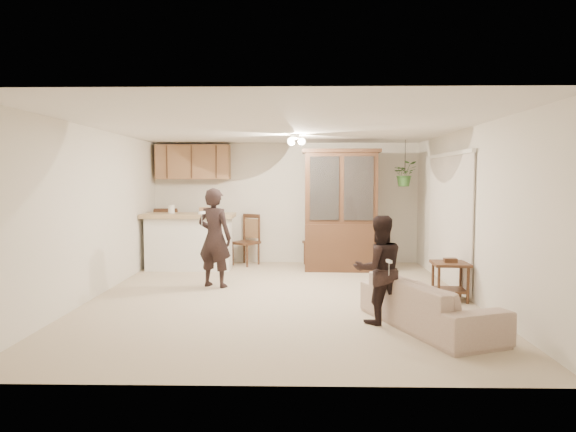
{
  "coord_description": "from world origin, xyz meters",
  "views": [
    {
      "loc": [
        0.26,
        -7.47,
        1.75
      ],
      "look_at": [
        0.1,
        0.4,
        1.18
      ],
      "focal_mm": 32.0,
      "sensor_mm": 36.0,
      "label": 1
    }
  ],
  "objects_px": {
    "adult": "(214,232)",
    "child": "(379,268)",
    "sofa": "(429,297)",
    "chair_hutch_right": "(318,251)",
    "chair_hutch_left": "(246,251)",
    "chair_bar": "(165,250)",
    "china_hutch": "(341,211)",
    "side_table": "(450,281)"
  },
  "relations": [
    {
      "from": "sofa",
      "to": "adult",
      "type": "distance_m",
      "value": 3.7
    },
    {
      "from": "sofa",
      "to": "chair_hutch_left",
      "type": "relative_size",
      "value": 1.82
    },
    {
      "from": "chair_hutch_right",
      "to": "chair_hutch_left",
      "type": "bearing_deg",
      "value": -27.76
    },
    {
      "from": "chair_hutch_left",
      "to": "chair_bar",
      "type": "bearing_deg",
      "value": -140.56
    },
    {
      "from": "chair_hutch_right",
      "to": "adult",
      "type": "bearing_deg",
      "value": 22.91
    },
    {
      "from": "china_hutch",
      "to": "chair_bar",
      "type": "xyz_separation_m",
      "value": [
        -3.5,
        0.38,
        -0.82
      ]
    },
    {
      "from": "sofa",
      "to": "chair_bar",
      "type": "distance_m",
      "value": 5.95
    },
    {
      "from": "adult",
      "to": "child",
      "type": "xyz_separation_m",
      "value": [
        2.34,
        -2.05,
        -0.22
      ]
    },
    {
      "from": "sofa",
      "to": "side_table",
      "type": "distance_m",
      "value": 1.54
    },
    {
      "from": "sofa",
      "to": "chair_bar",
      "type": "xyz_separation_m",
      "value": [
        -4.22,
        4.2,
        -0.04
      ]
    },
    {
      "from": "chair_bar",
      "to": "chair_hutch_left",
      "type": "bearing_deg",
      "value": -0.55
    },
    {
      "from": "child",
      "to": "side_table",
      "type": "height_order",
      "value": "child"
    },
    {
      "from": "sofa",
      "to": "child",
      "type": "distance_m",
      "value": 0.66
    },
    {
      "from": "chair_hutch_right",
      "to": "side_table",
      "type": "bearing_deg",
      "value": 93.15
    },
    {
      "from": "sofa",
      "to": "chair_hutch_right",
      "type": "bearing_deg",
      "value": -6.32
    },
    {
      "from": "sofa",
      "to": "china_hutch",
      "type": "relative_size",
      "value": 0.81
    },
    {
      "from": "sofa",
      "to": "adult",
      "type": "relative_size",
      "value": 1.04
    },
    {
      "from": "child",
      "to": "side_table",
      "type": "distance_m",
      "value": 1.74
    },
    {
      "from": "child",
      "to": "chair_hutch_left",
      "type": "relative_size",
      "value": 1.31
    },
    {
      "from": "chair_bar",
      "to": "chair_hutch_left",
      "type": "height_order",
      "value": "chair_bar"
    },
    {
      "from": "sofa",
      "to": "china_hutch",
      "type": "height_order",
      "value": "china_hutch"
    },
    {
      "from": "chair_bar",
      "to": "china_hutch",
      "type": "bearing_deg",
      "value": -13.39
    },
    {
      "from": "sofa",
      "to": "chair_hutch_right",
      "type": "distance_m",
      "value": 4.53
    },
    {
      "from": "adult",
      "to": "chair_bar",
      "type": "bearing_deg",
      "value": -34.43
    },
    {
      "from": "sofa",
      "to": "chair_hutch_right",
      "type": "relative_size",
      "value": 1.77
    },
    {
      "from": "china_hutch",
      "to": "side_table",
      "type": "height_order",
      "value": "china_hutch"
    },
    {
      "from": "adult",
      "to": "chair_bar",
      "type": "distance_m",
      "value": 2.43
    },
    {
      "from": "adult",
      "to": "chair_hutch_right",
      "type": "distance_m",
      "value": 2.83
    },
    {
      "from": "chair_bar",
      "to": "chair_hutch_right",
      "type": "height_order",
      "value": "chair_bar"
    },
    {
      "from": "chair_bar",
      "to": "chair_hutch_right",
      "type": "distance_m",
      "value": 3.09
    },
    {
      "from": "chair_bar",
      "to": "adult",
      "type": "bearing_deg",
      "value": -62.9
    },
    {
      "from": "china_hutch",
      "to": "side_table",
      "type": "bearing_deg",
      "value": -58.07
    },
    {
      "from": "adult",
      "to": "chair_hutch_left",
      "type": "distance_m",
      "value": 2.24
    },
    {
      "from": "child",
      "to": "chair_bar",
      "type": "bearing_deg",
      "value": -59.85
    },
    {
      "from": "chair_hutch_left",
      "to": "child",
      "type": "bearing_deg",
      "value": -31.04
    },
    {
      "from": "child",
      "to": "chair_hutch_left",
      "type": "xyz_separation_m",
      "value": [
        -2.06,
        4.19,
        -0.38
      ]
    },
    {
      "from": "side_table",
      "to": "chair_hutch_right",
      "type": "relative_size",
      "value": 0.58
    },
    {
      "from": "child",
      "to": "china_hutch",
      "type": "relative_size",
      "value": 0.58
    },
    {
      "from": "side_table",
      "to": "chair_hutch_right",
      "type": "height_order",
      "value": "chair_hutch_right"
    },
    {
      "from": "child",
      "to": "china_hutch",
      "type": "height_order",
      "value": "china_hutch"
    },
    {
      "from": "china_hutch",
      "to": "chair_hutch_right",
      "type": "bearing_deg",
      "value": 128.42
    },
    {
      "from": "child",
      "to": "chair_bar",
      "type": "relative_size",
      "value": 1.17
    }
  ]
}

